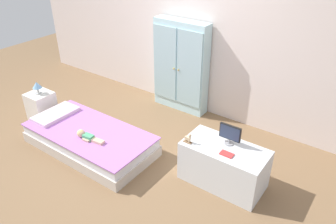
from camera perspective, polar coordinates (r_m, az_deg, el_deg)
name	(u,v)px	position (r m, az deg, el deg)	size (l,w,h in m)	color
ground_plane	(125,154)	(4.29, -7.40, -7.21)	(10.00, 10.00, 0.02)	brown
back_wall	(194,21)	(4.83, 4.54, 15.37)	(6.40, 0.05, 2.70)	silver
bed	(90,139)	(4.39, -13.32, -4.62)	(1.69, 0.84, 0.27)	beige
pillow	(56,114)	(4.76, -18.81, -0.31)	(0.32, 0.60, 0.05)	silver
doll	(86,136)	(4.16, -14.04, -3.97)	(0.39, 0.14, 0.10)	#4CA375
nightstand	(42,106)	(5.19, -21.00, 0.90)	(0.33, 0.33, 0.43)	silver
table_lamp	(37,86)	(5.04, -21.69, 4.26)	(0.13, 0.13, 0.18)	#B7B2AD
wardrobe	(181,66)	(4.97, 2.22, 7.86)	(0.86, 0.25, 1.38)	silver
tv_stand	(224,165)	(3.74, 9.56, -9.02)	(0.91, 0.47, 0.48)	silver
tv_monitor	(230,133)	(3.58, 10.65, -3.67)	(0.24, 0.10, 0.23)	#99999E
rocking_horse_toy	(188,138)	(3.59, 3.53, -4.57)	(0.10, 0.04, 0.12)	#8E6642
book_red	(227,154)	(3.49, 10.11, -7.17)	(0.14, 0.08, 0.01)	#CC3838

